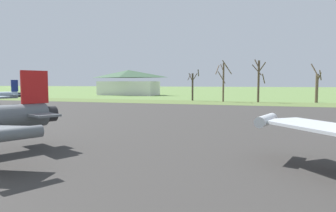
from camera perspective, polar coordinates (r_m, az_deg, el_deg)
asphalt_apron at (r=29.15m, az=-8.17°, el=-3.82°), size 100.67×59.49×0.05m
grass_verge_strip at (r=63.18m, az=5.76°, el=0.67°), size 160.67×12.00×0.06m
bare_tree_far_left at (r=69.66m, az=4.78°, el=4.11°), size 2.68×2.74×7.22m
bare_tree_left_of_center at (r=66.29m, az=10.47°, el=5.06°), size 3.41×3.36×9.06m
bare_tree_center at (r=66.14m, az=16.94°, el=4.94°), size 2.87×2.88×9.09m
bare_tree_right_of_center at (r=70.29m, az=26.53°, el=3.45°), size 2.35×2.18×8.20m
visitor_building at (r=102.84m, az=-7.55°, el=4.42°), size 20.91×10.33×8.49m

